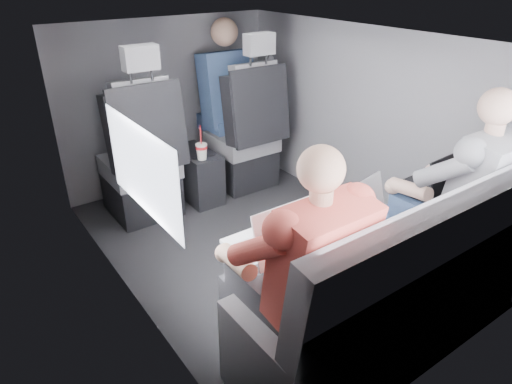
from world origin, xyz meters
TOP-DOWN VIEW (x-y plane):
  - floor at (0.00, 0.00)m, footprint 2.60×2.60m
  - ceiling at (0.00, 0.00)m, footprint 2.60×2.60m
  - panel_left at (-0.90, 0.00)m, footprint 0.02×2.60m
  - panel_right at (0.90, 0.00)m, footprint 0.02×2.60m
  - panel_front at (0.00, 1.30)m, footprint 1.80×0.02m
  - panel_back at (0.00, -1.30)m, footprint 1.80×0.02m
  - side_window at (-0.88, -0.30)m, footprint 0.02×0.75m
  - seatbelt at (0.45, 0.67)m, footprint 0.35×0.11m
  - front_seat_left at (-0.45, 0.84)m, footprint 0.52×0.58m
  - front_seat_right at (0.45, 0.84)m, footprint 0.52×0.58m
  - center_console at (0.00, 0.88)m, footprint 0.24×0.48m
  - rear_bench at (0.00, -1.06)m, footprint 1.60×0.57m
  - soda_cup at (-0.04, 0.71)m, footprint 0.09×0.09m
  - laptop_white at (-0.49, -0.75)m, footprint 0.34×0.32m
  - laptop_silver at (-0.06, -0.77)m, footprint 0.38×0.37m
  - laptop_black at (0.57, -0.80)m, footprint 0.33×0.30m
  - passenger_rear_left at (-0.55, -0.97)m, footprint 0.47×0.60m
  - passenger_rear_right at (0.54, -0.97)m, footprint 0.50×0.62m
  - passenger_front_right at (0.43, 1.10)m, footprint 0.43×0.43m

SIDE VIEW (x-z plane):
  - floor at x=0.00m, z-range 0.00..0.00m
  - center_console at x=0.00m, z-range 0.00..0.41m
  - rear_bench at x=0.00m, z-range -0.15..0.77m
  - front_seat_left at x=-0.45m, z-range -0.23..1.03m
  - front_seat_right at x=0.45m, z-range -0.23..1.03m
  - soda_cup at x=-0.04m, z-range 0.34..0.60m
  - passenger_rear_left at x=-0.55m, z-range 0.02..1.20m
  - passenger_rear_right at x=0.54m, z-range 0.02..1.23m
  - laptop_black at x=0.57m, z-range 0.52..0.75m
  - laptop_silver at x=-0.06m, z-range 0.51..0.76m
  - laptop_white at x=-0.49m, z-range 0.51..0.76m
  - panel_left at x=-0.90m, z-range 0.00..1.35m
  - panel_right at x=0.90m, z-range 0.00..1.35m
  - panel_front at x=0.00m, z-range 0.00..1.35m
  - panel_back at x=0.00m, z-range 0.00..1.35m
  - passenger_front_right at x=0.43m, z-range 0.31..1.22m
  - seatbelt at x=0.45m, z-range 0.50..1.10m
  - side_window at x=-0.88m, z-range 0.69..1.11m
  - ceiling at x=0.00m, z-range 1.35..1.35m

